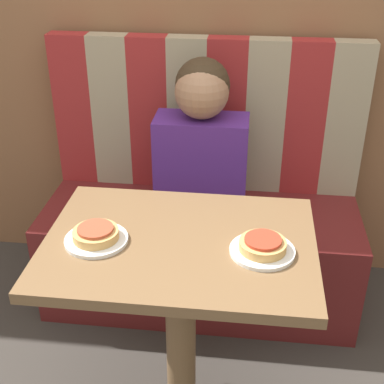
{
  "coord_description": "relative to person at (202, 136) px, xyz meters",
  "views": [
    {
      "loc": [
        0.19,
        -1.32,
        1.63
      ],
      "look_at": [
        0.0,
        0.32,
        0.72
      ],
      "focal_mm": 50.0,
      "sensor_mm": 36.0,
      "label": 1
    }
  ],
  "objects": [
    {
      "name": "booth_seat",
      "position": [
        0.0,
        -0.01,
        -0.57
      ],
      "size": [
        1.35,
        0.54,
        0.46
      ],
      "color": "#5B1919",
      "rests_on": "ground_plane"
    },
    {
      "name": "booth_backrest",
      "position": [
        -0.0,
        0.22,
        0.0
      ],
      "size": [
        1.35,
        0.08,
        0.67
      ],
      "color": "maroon",
      "rests_on": "booth_seat"
    },
    {
      "name": "dining_table",
      "position": [
        0.0,
        -0.64,
        -0.19
      ],
      "size": [
        0.82,
        0.6,
        0.72
      ],
      "color": "brown",
      "rests_on": "ground_plane"
    },
    {
      "name": "person",
      "position": [
        0.0,
        0.0,
        0.0
      ],
      "size": [
        0.37,
        0.24,
        0.64
      ],
      "color": "#4C237A",
      "rests_on": "booth_seat"
    },
    {
      "name": "plate_left",
      "position": [
        -0.25,
        -0.68,
        -0.07
      ],
      "size": [
        0.19,
        0.19,
        0.01
      ],
      "color": "white",
      "rests_on": "dining_table"
    },
    {
      "name": "plate_right",
      "position": [
        0.25,
        -0.68,
        -0.07
      ],
      "size": [
        0.19,
        0.19,
        0.01
      ],
      "color": "white",
      "rests_on": "dining_table"
    },
    {
      "name": "pizza_left",
      "position": [
        -0.25,
        -0.68,
        -0.04
      ],
      "size": [
        0.14,
        0.14,
        0.04
      ],
      "color": "tan",
      "rests_on": "plate_left"
    },
    {
      "name": "pizza_right",
      "position": [
        0.25,
        -0.68,
        -0.04
      ],
      "size": [
        0.14,
        0.14,
        0.04
      ],
      "color": "tan",
      "rests_on": "plate_right"
    }
  ]
}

